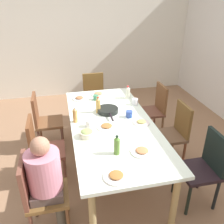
% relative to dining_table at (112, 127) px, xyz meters
% --- Properties ---
extents(ground_plane, '(6.98, 6.98, 0.00)m').
position_rel_dining_table_xyz_m(ground_plane, '(0.00, 0.00, -0.68)').
color(ground_plane, '#966F52').
extents(wall_left, '(0.12, 5.13, 2.60)m').
position_rel_dining_table_xyz_m(wall_left, '(-2.97, 0.00, 0.62)').
color(wall_left, silver).
rests_on(wall_left, ground_plane).
extents(dining_table, '(2.25, 1.03, 0.75)m').
position_rel_dining_table_xyz_m(dining_table, '(0.00, 0.00, 0.00)').
color(dining_table, white).
rests_on(dining_table, ground_plane).
extents(chair_0, '(0.40, 0.40, 0.90)m').
position_rel_dining_table_xyz_m(chair_0, '(0.00, 0.89, -0.17)').
color(chair_0, brown).
rests_on(chair_0, ground_plane).
extents(chair_1, '(0.40, 0.40, 0.90)m').
position_rel_dining_table_xyz_m(chair_1, '(0.75, -0.89, -0.17)').
color(chair_1, brown).
rests_on(chair_1, ground_plane).
extents(person_1, '(0.32, 0.32, 1.12)m').
position_rel_dining_table_xyz_m(person_1, '(0.75, -0.80, -0.01)').
color(person_1, brown).
rests_on(person_1, ground_plane).
extents(chair_2, '(0.40, 0.40, 0.90)m').
position_rel_dining_table_xyz_m(chair_2, '(-0.75, 0.89, -0.17)').
color(chair_2, brown).
rests_on(chair_2, ground_plane).
extents(chair_3, '(0.40, 0.40, 0.90)m').
position_rel_dining_table_xyz_m(chair_3, '(-1.51, 0.00, -0.17)').
color(chair_3, brown).
rests_on(chair_3, ground_plane).
extents(chair_4, '(0.40, 0.40, 0.90)m').
position_rel_dining_table_xyz_m(chair_4, '(-0.75, -0.89, -0.17)').
color(chair_4, brown).
rests_on(chair_4, ground_plane).
extents(chair_5, '(0.40, 0.40, 0.90)m').
position_rel_dining_table_xyz_m(chair_5, '(0.75, 0.89, -0.17)').
color(chair_5, black).
rests_on(chair_5, ground_plane).
extents(chair_6, '(0.40, 0.40, 0.90)m').
position_rel_dining_table_xyz_m(chair_6, '(0.00, -0.89, -0.17)').
color(chair_6, brown).
rests_on(chair_6, ground_plane).
extents(plate_0, '(0.20, 0.20, 0.04)m').
position_rel_dining_table_xyz_m(plate_0, '(0.10, 0.36, 0.08)').
color(plate_0, silver).
rests_on(plate_0, dining_table).
extents(plate_1, '(0.24, 0.24, 0.04)m').
position_rel_dining_table_xyz_m(plate_1, '(0.68, 0.17, 0.08)').
color(plate_1, white).
rests_on(plate_1, dining_table).
extents(plate_2, '(0.24, 0.24, 0.04)m').
position_rel_dining_table_xyz_m(plate_2, '(0.11, -0.09, 0.08)').
color(plate_2, white).
rests_on(plate_2, dining_table).
extents(plate_3, '(0.22, 0.22, 0.04)m').
position_rel_dining_table_xyz_m(plate_3, '(-0.93, -0.02, 0.08)').
color(plate_3, silver).
rests_on(plate_3, dining_table).
extents(plate_4, '(0.24, 0.24, 0.04)m').
position_rel_dining_table_xyz_m(plate_4, '(0.98, -0.18, 0.08)').
color(plate_4, white).
rests_on(plate_4, dining_table).
extents(plate_5, '(0.21, 0.21, 0.04)m').
position_rel_dining_table_xyz_m(plate_5, '(-0.82, -0.33, 0.08)').
color(plate_5, silver).
rests_on(plate_5, dining_table).
extents(bowl_0, '(0.17, 0.17, 0.09)m').
position_rel_dining_table_xyz_m(bowl_0, '(0.26, -0.35, 0.11)').
color(bowl_0, beige).
rests_on(bowl_0, dining_table).
extents(serving_pan, '(0.47, 0.29, 0.06)m').
position_rel_dining_table_xyz_m(serving_pan, '(-0.29, 0.01, 0.10)').
color(serving_pan, black).
rests_on(serving_pan, dining_table).
extents(cup_0, '(0.12, 0.09, 0.09)m').
position_rel_dining_table_xyz_m(cup_0, '(-0.09, 0.25, 0.11)').
color(cup_0, '#3752A5').
rests_on(cup_0, dining_table).
extents(cup_1, '(0.11, 0.08, 0.08)m').
position_rel_dining_table_xyz_m(cup_1, '(-0.74, -0.09, 0.11)').
color(cup_1, '#418863').
rests_on(cup_1, dining_table).
extents(cup_2, '(0.12, 0.08, 0.09)m').
position_rel_dining_table_xyz_m(cup_2, '(0.04, -0.30, 0.11)').
color(cup_2, white).
rests_on(cup_2, dining_table).
extents(cup_3, '(0.12, 0.09, 0.09)m').
position_rel_dining_table_xyz_m(cup_3, '(-0.45, 0.45, 0.11)').
color(cup_3, white).
rests_on(cup_3, dining_table).
extents(bottle_0, '(0.07, 0.07, 0.20)m').
position_rel_dining_table_xyz_m(bottle_0, '(-0.70, 0.41, 0.16)').
color(bottle_0, silver).
rests_on(bottle_0, dining_table).
extents(bottle_1, '(0.06, 0.06, 0.23)m').
position_rel_dining_table_xyz_m(bottle_1, '(-0.32, -0.12, 0.18)').
color(bottle_1, gold).
rests_on(bottle_1, dining_table).
extents(bottle_2, '(0.06, 0.06, 0.21)m').
position_rel_dining_table_xyz_m(bottle_2, '(-0.12, -0.45, 0.17)').
color(bottle_2, tan).
rests_on(bottle_2, dining_table).
extents(bottle_3, '(0.06, 0.06, 0.22)m').
position_rel_dining_table_xyz_m(bottle_3, '(0.64, -0.09, 0.17)').
color(bottle_3, '#53792E').
rests_on(bottle_3, dining_table).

